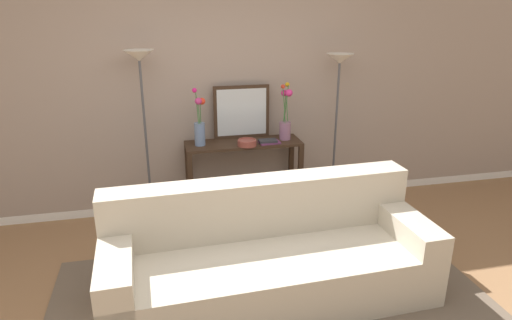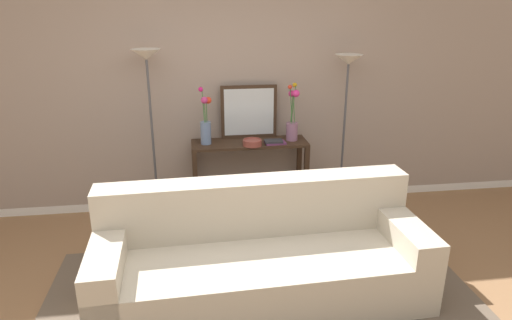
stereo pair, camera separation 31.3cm
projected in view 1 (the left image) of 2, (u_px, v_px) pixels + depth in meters
The scene contains 12 objects.
back_wall at pixel (213, 82), 4.77m from camera, with size 12.00×0.15×2.80m.
area_rug at pixel (273, 305), 3.46m from camera, with size 3.37×1.95×0.01m.
couch at pixel (268, 259), 3.51m from camera, with size 2.52×1.00×0.88m.
console_table at pixel (244, 165), 4.81m from camera, with size 1.21×0.39×0.81m.
floor_lamp_left at pixel (142, 91), 4.28m from camera, with size 0.28×0.28×1.78m.
floor_lamp_right at pixel (338, 89), 4.72m from camera, with size 0.28×0.28×1.70m.
wall_mirror at pixel (242, 112), 4.78m from camera, with size 0.60×0.02×0.57m.
vase_tall_flowers at pixel (200, 127), 4.56m from camera, with size 0.13×0.12×0.59m.
vase_short_flowers at pixel (285, 121), 4.76m from camera, with size 0.12×0.14×0.60m.
fruit_bowl at pixel (247, 142), 4.60m from camera, with size 0.19×0.19×0.06m.
book_stack at pixel (269, 142), 4.68m from camera, with size 0.22×0.15×0.04m.
book_row_under_console at pixel (219, 210), 4.92m from camera, with size 0.44×0.17×0.13m.
Camera 1 is at (-0.61, -2.53, 2.21)m, focal length 31.72 mm.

